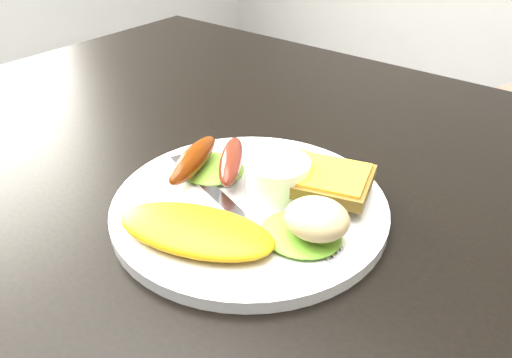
# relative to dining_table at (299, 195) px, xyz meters

# --- Properties ---
(dining_table) EXTENTS (1.20, 0.80, 0.04)m
(dining_table) POSITION_rel_dining_table_xyz_m (0.00, 0.00, 0.00)
(dining_table) COLOR black
(dining_table) RESTS_ON ground
(plate) EXTENTS (0.27, 0.27, 0.01)m
(plate) POSITION_rel_dining_table_xyz_m (-0.01, -0.08, 0.03)
(plate) COLOR white
(plate) RESTS_ON dining_table
(lettuce_left) EXTENTS (0.08, 0.07, 0.01)m
(lettuce_left) POSITION_rel_dining_table_xyz_m (-0.07, -0.06, 0.04)
(lettuce_left) COLOR #669932
(lettuce_left) RESTS_ON plate
(lettuce_right) EXTENTS (0.08, 0.07, 0.01)m
(lettuce_right) POSITION_rel_dining_table_xyz_m (0.06, -0.09, 0.04)
(lettuce_right) COLOR #519A1B
(lettuce_right) RESTS_ON plate
(omelette) EXTENTS (0.16, 0.11, 0.02)m
(omelette) POSITION_rel_dining_table_xyz_m (-0.01, -0.15, 0.04)
(omelette) COLOR orange
(omelette) RESTS_ON plate
(sausage_a) EXTENTS (0.05, 0.10, 0.02)m
(sausage_a) POSITION_rel_dining_table_xyz_m (-0.08, -0.08, 0.05)
(sausage_a) COLOR #6E2B00
(sausage_a) RESTS_ON lettuce_left
(sausage_b) EXTENTS (0.07, 0.09, 0.02)m
(sausage_b) POSITION_rel_dining_table_xyz_m (-0.05, -0.06, 0.05)
(sausage_b) COLOR maroon
(sausage_b) RESTS_ON lettuce_left
(ramekin) EXTENTS (0.08, 0.08, 0.04)m
(ramekin) POSITION_rel_dining_table_xyz_m (0.01, -0.05, 0.05)
(ramekin) COLOR white
(ramekin) RESTS_ON plate
(toast_a) EXTENTS (0.07, 0.07, 0.01)m
(toast_a) POSITION_rel_dining_table_xyz_m (0.02, -0.02, 0.04)
(toast_a) COLOR #893814
(toast_a) RESTS_ON plate
(toast_b) EXTENTS (0.09, 0.09, 0.01)m
(toast_b) POSITION_rel_dining_table_xyz_m (0.05, -0.02, 0.05)
(toast_b) COLOR brown
(toast_b) RESTS_ON toast_a
(potato_salad) EXTENTS (0.06, 0.06, 0.03)m
(potato_salad) POSITION_rel_dining_table_xyz_m (0.08, -0.09, 0.06)
(potato_salad) COLOR beige
(potato_salad) RESTS_ON lettuce_right
(fork) EXTENTS (0.17, 0.07, 0.00)m
(fork) POSITION_rel_dining_table_xyz_m (-0.04, -0.09, 0.03)
(fork) COLOR #ADAFB7
(fork) RESTS_ON plate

